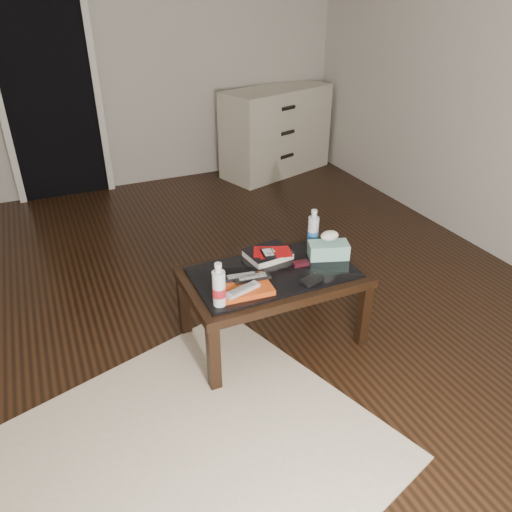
{
  "coord_description": "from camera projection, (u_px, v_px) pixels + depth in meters",
  "views": [
    {
      "loc": [
        -0.59,
        -2.56,
        1.91
      ],
      "look_at": [
        0.4,
        -0.35,
        0.55
      ],
      "focal_mm": 35.0,
      "sensor_mm": 36.0,
      "label": 1
    }
  ],
  "objects": [
    {
      "name": "ground",
      "position": [
        177.0,
        319.0,
        3.18
      ],
      "size": [
        5.0,
        5.0,
        0.0
      ],
      "primitive_type": "plane",
      "color": "black",
      "rests_on": "ground"
    },
    {
      "name": "room_shell",
      "position": [
        150.0,
        45.0,
        2.38
      ],
      "size": [
        5.0,
        5.0,
        5.0
      ],
      "color": "#B8B3AA",
      "rests_on": "ground"
    },
    {
      "name": "doorway",
      "position": [
        48.0,
        88.0,
        4.5
      ],
      "size": [
        0.9,
        0.08,
        2.07
      ],
      "color": "black",
      "rests_on": "ground"
    },
    {
      "name": "coffee_table",
      "position": [
        273.0,
        281.0,
        2.83
      ],
      "size": [
        1.0,
        0.6,
        0.46
      ],
      "color": "black",
      "rests_on": "ground"
    },
    {
      "name": "rug",
      "position": [
        154.0,
        479.0,
        2.16
      ],
      "size": [
        2.36,
        2.04,
        0.01
      ],
      "primitive_type": "cube",
      "rotation": [
        0.0,
        0.0,
        0.31
      ],
      "color": "beige",
      "rests_on": "ground"
    },
    {
      "name": "dresser",
      "position": [
        276.0,
        131.0,
        5.37
      ],
      "size": [
        1.3,
        0.85,
        0.9
      ],
      "rotation": [
        0.0,
        0.0,
        0.32
      ],
      "color": "beige",
      "rests_on": "ground"
    },
    {
      "name": "magazines",
      "position": [
        244.0,
        287.0,
        2.62
      ],
      "size": [
        0.29,
        0.23,
        0.03
      ],
      "primitive_type": "cube",
      "rotation": [
        0.0,
        0.0,
        -0.07
      ],
      "color": "#C04112",
      "rests_on": "coffee_table"
    },
    {
      "name": "remote_silver",
      "position": [
        242.0,
        290.0,
        2.56
      ],
      "size": [
        0.21,
        0.1,
        0.02
      ],
      "primitive_type": "cube",
      "rotation": [
        0.0,
        0.0,
        0.28
      ],
      "color": "#B7B6BB",
      "rests_on": "magazines"
    },
    {
      "name": "remote_black_front",
      "position": [
        252.0,
        278.0,
        2.66
      ],
      "size": [
        0.2,
        0.07,
        0.02
      ],
      "primitive_type": "cube",
      "rotation": [
        0.0,
        0.0,
        -0.1
      ],
      "color": "black",
      "rests_on": "magazines"
    },
    {
      "name": "remote_black_back",
      "position": [
        241.0,
        277.0,
        2.67
      ],
      "size": [
        0.21,
        0.08,
        0.02
      ],
      "primitive_type": "cube",
      "rotation": [
        0.0,
        0.0,
        -0.15
      ],
      "color": "black",
      "rests_on": "magazines"
    },
    {
      "name": "textbook",
      "position": [
        268.0,
        254.0,
        2.92
      ],
      "size": [
        0.27,
        0.23,
        0.05
      ],
      "primitive_type": "cube",
      "rotation": [
        0.0,
        0.0,
        0.12
      ],
      "color": "black",
      "rests_on": "coffee_table"
    },
    {
      "name": "dvd_mailers",
      "position": [
        270.0,
        252.0,
        2.89
      ],
      "size": [
        0.23,
        0.2,
        0.01
      ],
      "primitive_type": "cube",
      "rotation": [
        0.0,
        0.0,
        -0.42
      ],
      "color": "#AD0B0E",
      "rests_on": "textbook"
    },
    {
      "name": "ipod",
      "position": [
        268.0,
        253.0,
        2.85
      ],
      "size": [
        0.08,
        0.11,
        0.02
      ],
      "primitive_type": "cube",
      "rotation": [
        0.0,
        0.0,
        -0.15
      ],
      "color": "black",
      "rests_on": "dvd_mailers"
    },
    {
      "name": "flip_phone",
      "position": [
        301.0,
        263.0,
        2.85
      ],
      "size": [
        0.09,
        0.06,
        0.02
      ],
      "primitive_type": "cube",
      "rotation": [
        0.0,
        0.0,
        -0.11
      ],
      "color": "black",
      "rests_on": "coffee_table"
    },
    {
      "name": "wallet",
      "position": [
        312.0,
        280.0,
        2.7
      ],
      "size": [
        0.13,
        0.1,
        0.02
      ],
      "primitive_type": "cube",
      "rotation": [
        0.0,
        0.0,
        0.28
      ],
      "color": "black",
      "rests_on": "coffee_table"
    },
    {
      "name": "water_bottle_left",
      "position": [
        219.0,
        284.0,
        2.46
      ],
      "size": [
        0.08,
        0.08,
        0.24
      ],
      "primitive_type": "cylinder",
      "rotation": [
        0.0,
        0.0,
        0.34
      ],
      "color": "white",
      "rests_on": "coffee_table"
    },
    {
      "name": "water_bottle_right",
      "position": [
        313.0,
        228.0,
        3.01
      ],
      "size": [
        0.08,
        0.08,
        0.24
      ],
      "primitive_type": "cylinder",
      "rotation": [
        0.0,
        0.0,
        -0.19
      ],
      "color": "silver",
      "rests_on": "coffee_table"
    },
    {
      "name": "tissue_box",
      "position": [
        328.0,
        250.0,
        2.92
      ],
      "size": [
        0.26,
        0.19,
        0.09
      ],
      "primitive_type": "cube",
      "rotation": [
        0.0,
        0.0,
        -0.33
      ],
      "color": "teal",
      "rests_on": "coffee_table"
    }
  ]
}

